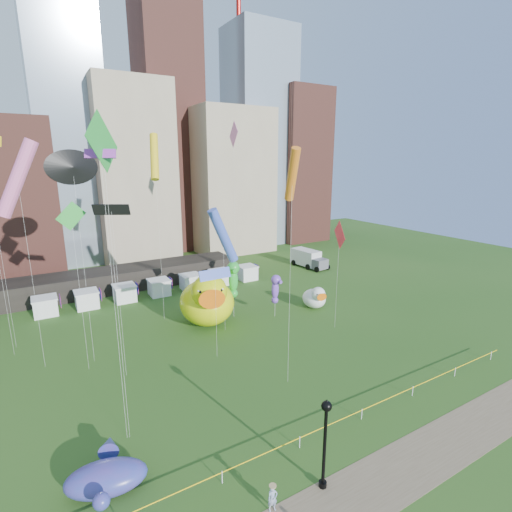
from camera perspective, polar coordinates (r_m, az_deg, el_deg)
ground at (r=30.30m, az=6.46°, el=-26.37°), size 160.00×160.00×0.00m
footpath at (r=27.60m, az=13.80°, el=-31.69°), size 70.00×4.00×0.02m
skyline at (r=80.94m, az=-19.49°, el=14.58°), size 101.00×23.00×68.00m
crane_right at (r=97.64m, az=-2.03°, el=30.28°), size 23.00×1.00×76.00m
pavilion at (r=63.62m, az=-20.07°, el=-3.27°), size 38.00×6.00×3.20m
vendor_tents at (r=59.24m, az=-14.13°, el=-4.59°), size 33.24×2.80×2.40m
caution_tape at (r=29.87m, az=6.50°, el=-25.38°), size 50.00×0.06×0.90m
big_duck at (r=47.01m, az=-7.20°, el=-6.48°), size 8.51×9.88×6.99m
small_duck at (r=53.02m, az=8.72°, el=-6.11°), size 3.75×4.50×3.23m
seahorse_green at (r=48.34m, az=-3.34°, el=-3.06°), size 2.00×2.27×7.37m
seahorse_purple at (r=48.71m, az=2.91°, el=-4.58°), size 1.39×1.68×5.63m
whale_inflatable at (r=28.42m, az=-21.26°, el=-28.02°), size 5.34×6.21×2.14m
lamppost at (r=25.54m, az=10.21°, el=-24.58°), size 0.64×0.64×6.15m
box_truck at (r=72.93m, az=7.73°, el=-0.35°), size 3.67×7.73×3.17m
woman at (r=25.98m, az=2.47°, el=-32.24°), size 0.65×0.48×1.63m
kite_1 at (r=39.66m, az=-31.86°, el=9.74°), size 4.08×1.34×21.50m
kite_2 at (r=34.73m, az=-20.65°, el=6.31°), size 2.89×1.93×16.03m
kite_3 at (r=37.47m, az=-25.67°, el=4.94°), size 2.54×0.26×16.12m
kite_4 at (r=46.87m, az=-14.82°, el=14.01°), size 1.93×3.30×22.65m
kite_5 at (r=43.05m, az=-4.87°, el=3.00°), size 3.92×1.66×14.63m
kite_6 at (r=31.37m, az=5.41°, el=11.89°), size 1.57×2.65×20.65m
kite_7 at (r=25.64m, az=-22.00°, el=12.98°), size 1.80×0.93×20.26m
kite_8 at (r=44.73m, az=12.28°, el=2.97°), size 1.13×3.01×12.96m
kite_9 at (r=52.75m, az=-3.33°, el=17.15°), size 0.54×3.36×24.56m
kite_10 at (r=38.55m, az=-25.52°, el=11.76°), size 3.10×1.08×20.52m
kite_11 at (r=25.67m, az=-21.77°, el=14.82°), size 2.30×2.88×22.48m
kite_13 at (r=37.68m, az=-6.10°, el=-2.73°), size 3.32×0.60×9.31m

